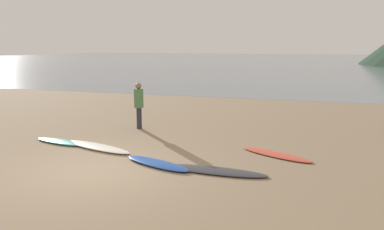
% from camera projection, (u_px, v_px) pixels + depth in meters
% --- Properties ---
extents(ground_plane, '(120.00, 120.00, 0.20)m').
position_uv_depth(ground_plane, '(206.00, 109.00, 18.71)').
color(ground_plane, '#8C7559').
rests_on(ground_plane, ground).
extents(ocean_water, '(140.00, 100.00, 0.01)m').
position_uv_depth(ocean_water, '(287.00, 61.00, 68.89)').
color(ocean_water, slate).
rests_on(ocean_water, ground).
extents(surfboard_0, '(1.97, 0.86, 0.08)m').
position_uv_depth(surfboard_0, '(60.00, 142.00, 11.96)').
color(surfboard_0, teal).
rests_on(surfboard_0, ground).
extents(surfboard_1, '(2.63, 1.27, 0.10)m').
position_uv_depth(surfboard_1, '(97.00, 147.00, 11.34)').
color(surfboard_1, silver).
rests_on(surfboard_1, ground).
extents(surfboard_2, '(2.09, 1.23, 0.10)m').
position_uv_depth(surfboard_2, '(157.00, 163.00, 9.75)').
color(surfboard_2, '#1E479E').
rests_on(surfboard_2, ground).
extents(surfboard_3, '(2.57, 0.67, 0.07)m').
position_uv_depth(surfboard_3, '(215.00, 171.00, 9.24)').
color(surfboard_3, '#333338').
rests_on(surfboard_3, ground).
extents(surfboard_4, '(2.17, 1.45, 0.06)m').
position_uv_depth(surfboard_4, '(276.00, 154.00, 10.62)').
color(surfboard_4, '#D84C38').
rests_on(surfboard_4, ground).
extents(person_0, '(0.33, 0.33, 1.66)m').
position_uv_depth(person_0, '(139.00, 102.00, 13.81)').
color(person_0, '#2D2D38').
rests_on(person_0, ground).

